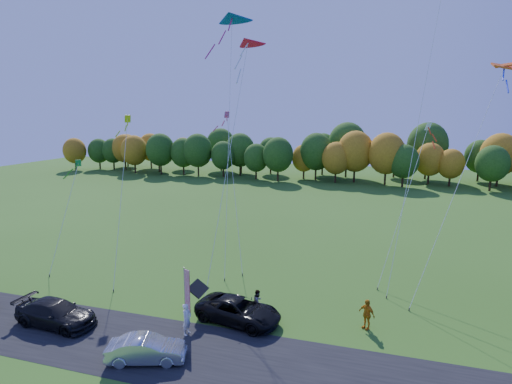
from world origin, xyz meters
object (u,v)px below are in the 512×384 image
(black_suv, at_px, (238,310))
(person_east, at_px, (367,314))
(feather_flag, at_px, (187,291))
(silver_sedan, at_px, (146,349))

(black_suv, bearing_deg, person_east, -69.24)
(feather_flag, bearing_deg, black_suv, 27.97)
(silver_sedan, height_order, feather_flag, feather_flag)
(person_east, relative_size, feather_flag, 0.49)
(black_suv, height_order, feather_flag, feather_flag)
(feather_flag, bearing_deg, person_east, 15.40)
(person_east, distance_m, feather_flag, 10.78)
(silver_sedan, bearing_deg, feather_flag, -26.08)
(black_suv, relative_size, person_east, 2.89)
(silver_sedan, distance_m, feather_flag, 4.08)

